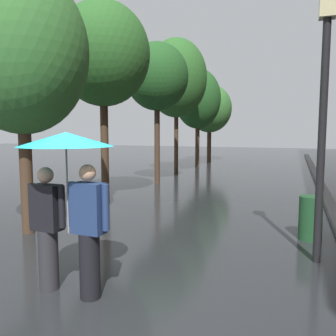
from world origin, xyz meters
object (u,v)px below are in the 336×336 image
at_px(street_tree_4, 198,99).
at_px(street_lamp_post, 323,111).
at_px(street_tree_3, 176,78).
at_px(street_tree_5, 210,109).
at_px(street_tree_0, 21,52).
at_px(street_tree_2, 157,77).
at_px(street_tree_1, 103,55).
at_px(litter_bin, 310,218).
at_px(couple_under_umbrella, 67,185).

height_order(street_tree_4, street_lamp_post, street_tree_4).
distance_m(street_tree_3, street_tree_5, 7.05).
distance_m(street_tree_0, street_tree_2, 7.27).
xyz_separation_m(street_tree_0, street_tree_4, (-0.20, 14.34, 0.24)).
xyz_separation_m(street_tree_2, street_tree_3, (-0.35, 3.46, 0.43)).
bearing_deg(street_tree_2, street_tree_5, 91.67).
bearing_deg(street_tree_1, litter_bin, -19.91).
bearing_deg(street_tree_5, litter_bin, -70.50).
distance_m(street_lamp_post, litter_bin, 2.34).
height_order(street_tree_3, street_tree_4, street_tree_3).
bearing_deg(street_tree_1, street_tree_3, 91.05).
bearing_deg(couple_under_umbrella, street_tree_1, 115.16).
xyz_separation_m(street_tree_3, couple_under_umbrella, (2.74, -12.74, -3.14)).
bearing_deg(street_tree_3, street_lamp_post, -60.90).
relative_size(street_lamp_post, litter_bin, 4.84).
bearing_deg(street_tree_4, litter_bin, -66.22).
bearing_deg(street_tree_0, street_lamp_post, 2.29).
height_order(street_tree_2, street_tree_3, street_tree_3).
distance_m(street_tree_0, street_tree_4, 14.35).
bearing_deg(street_lamp_post, street_tree_1, 150.07).
relative_size(street_tree_1, litter_bin, 6.82).
bearing_deg(street_tree_3, street_tree_2, -84.25).
bearing_deg(street_tree_3, street_tree_0, -88.37).
xyz_separation_m(street_tree_4, street_tree_5, (-0.06, 3.33, -0.37)).
relative_size(street_tree_2, street_lamp_post, 1.33).
bearing_deg(street_tree_4, street_tree_5, 91.11).
xyz_separation_m(street_tree_3, street_lamp_post, (5.84, -10.49, -2.16)).
distance_m(street_tree_4, litter_bin, 14.50).
relative_size(street_tree_0, litter_bin, 6.23).
bearing_deg(street_tree_1, couple_under_umbrella, -64.84).
bearing_deg(couple_under_umbrella, street_tree_5, 97.77).
bearing_deg(couple_under_umbrella, street_tree_0, 140.06).
height_order(street_tree_0, street_tree_5, street_tree_0).
relative_size(street_tree_2, litter_bin, 6.44).
xyz_separation_m(street_tree_0, street_tree_5, (-0.26, 17.68, -0.13)).
bearing_deg(street_tree_3, street_tree_1, -88.95).
distance_m(street_tree_2, litter_bin, 8.77).
xyz_separation_m(street_tree_2, street_tree_5, (-0.30, 10.43, -0.63)).
relative_size(street_tree_4, litter_bin, 6.61).
xyz_separation_m(street_tree_0, litter_bin, (5.48, 1.46, -3.22)).
bearing_deg(couple_under_umbrella, litter_bin, 48.85).
relative_size(street_tree_0, street_tree_4, 0.94).
relative_size(street_tree_3, street_lamp_post, 1.57).
relative_size(street_tree_4, street_lamp_post, 1.37).
bearing_deg(litter_bin, street_lamp_post, -87.59).
bearing_deg(street_tree_3, street_tree_5, 89.64).
distance_m(street_tree_1, street_tree_4, 10.85).
distance_m(street_tree_2, street_lamp_post, 9.08).
bearing_deg(street_tree_2, couple_under_umbrella, -75.58).
bearing_deg(couple_under_umbrella, street_tree_3, 102.11).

